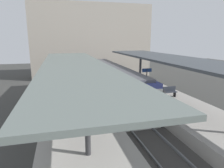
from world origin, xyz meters
name	(u,v)px	position (x,y,z in m)	size (l,w,h in m)	color
ground_plane	(132,122)	(0.00, 0.00, 0.00)	(80.00, 80.00, 0.00)	#383835
platform_left	(78,121)	(-3.80, 0.00, 0.50)	(4.40, 28.00, 1.00)	#ADA8A0
platform_right	(179,111)	(3.80, 0.00, 0.50)	(4.40, 28.00, 1.00)	#ADA8A0
track_ballast	(132,121)	(0.00, 0.00, 0.10)	(3.20, 28.00, 0.20)	#423F3D
rail_near_side	(122,119)	(-0.72, 0.00, 0.27)	(0.08, 28.00, 0.14)	slate
rail_far_side	(141,117)	(0.72, 0.00, 0.27)	(0.08, 28.00, 0.14)	slate
commuter_train	(111,82)	(0.00, 5.79, 1.73)	(2.78, 15.18, 3.10)	#38428C
canopy_left	(74,65)	(-3.80, 1.40, 4.05)	(4.18, 21.00, 3.17)	#333335
canopy_right	(172,59)	(3.80, 1.40, 4.24)	(4.18, 21.00, 3.36)	#333335
platform_bench	(169,91)	(4.07, 2.07, 1.46)	(1.40, 0.41, 0.86)	black
platform_sign	(147,75)	(2.86, 3.96, 2.62)	(0.90, 0.08, 2.21)	#262628
litter_bin	(162,96)	(2.98, 1.13, 1.40)	(0.44, 0.44, 0.80)	#2D2D30
passenger_near_bench	(151,90)	(2.18, 1.58, 1.86)	(0.36, 0.36, 1.65)	maroon
passenger_mid_platform	(137,81)	(2.25, 4.81, 1.90)	(0.36, 0.36, 1.73)	#998460
station_building_backdrop	(91,41)	(0.33, 20.00, 5.50)	(18.00, 6.00, 11.00)	#A89E8E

